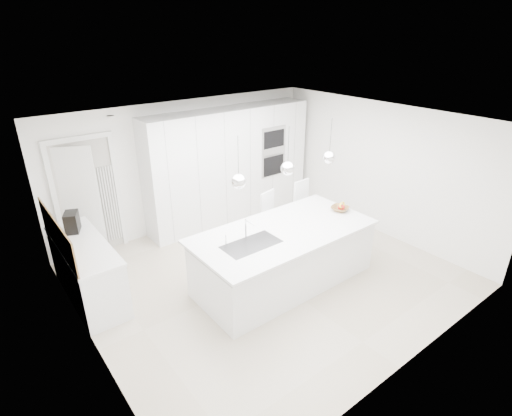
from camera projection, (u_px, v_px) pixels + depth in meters
floor at (267, 275)px, 6.56m from camera, size 5.50×5.50×0.00m
wall_back at (188, 165)px, 7.85m from camera, size 5.50×0.00×5.50m
wall_left at (80, 266)px, 4.51m from camera, size 0.00×5.00×5.00m
ceiling at (269, 123)px, 5.53m from camera, size 5.50×5.50×0.00m
tall_cabinets at (230, 165)px, 8.12m from camera, size 3.60×0.60×2.30m
oven_stack at (274, 152)px, 8.32m from camera, size 0.62×0.04×1.05m
doorway_frame at (89, 200)px, 6.83m from camera, size 1.11×0.08×2.13m
hallway_door at (74, 205)px, 6.66m from camera, size 0.76×0.38×2.00m
radiator at (109, 204)px, 7.07m from camera, size 0.32×0.04×1.40m
left_base_cabinets at (88, 271)px, 5.88m from camera, size 0.60×1.80×0.86m
left_worktop at (82, 245)px, 5.69m from camera, size 0.62×1.82×0.04m
oak_backsplash at (57, 234)px, 5.42m from camera, size 0.02×1.80×0.50m
island_base at (285, 258)px, 6.23m from camera, size 2.80×1.20×0.86m
island_worktop at (283, 231)px, 6.08m from camera, size 2.84×1.40×0.04m
island_sink at (251, 249)px, 5.70m from camera, size 0.84×0.44×0.18m
island_tap at (246, 229)px, 5.78m from camera, size 0.02×0.02×0.30m
pendant_left at (239, 181)px, 5.14m from camera, size 0.20×0.20×0.20m
pendant_mid at (288, 168)px, 5.62m from camera, size 0.20×0.20×0.20m
pendant_right at (329, 157)px, 6.09m from camera, size 0.20×0.20×0.20m
fruit_bowl at (340, 209)px, 6.70m from camera, size 0.37×0.37×0.07m
espresso_machine at (72, 222)px, 5.97m from camera, size 0.28×0.34×0.31m
bar_stool_left at (272, 224)px, 7.03m from camera, size 0.48×0.59×1.11m
bar_stool_right at (306, 212)px, 7.41m from camera, size 0.42×0.56×1.16m
apple_a at (342, 207)px, 6.66m from camera, size 0.08×0.08×0.08m
apple_b at (340, 208)px, 6.66m from camera, size 0.07×0.07×0.07m
banana_bunch at (342, 205)px, 6.66m from camera, size 0.22×0.16×0.20m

